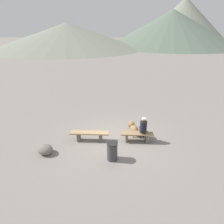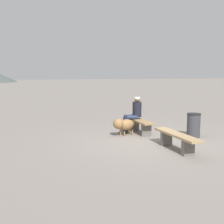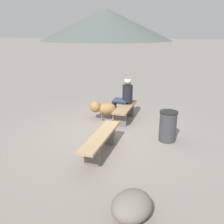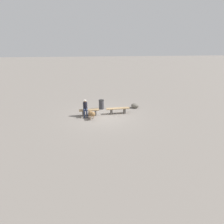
{
  "view_description": "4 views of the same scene",
  "coord_description": "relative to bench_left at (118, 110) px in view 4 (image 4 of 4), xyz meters",
  "views": [
    {
      "loc": [
        0.09,
        -8.03,
        5.05
      ],
      "look_at": [
        -0.1,
        1.65,
        0.74
      ],
      "focal_mm": 30.53,
      "sensor_mm": 36.0,
      "label": 1
    },
    {
      "loc": [
        -7.27,
        4.09,
        2.06
      ],
      "look_at": [
        1.02,
        0.93,
        0.83
      ],
      "focal_mm": 43.45,
      "sensor_mm": 36.0,
      "label": 2
    },
    {
      "loc": [
        -5.85,
        -1.75,
        2.66
      ],
      "look_at": [
        0.2,
        -0.0,
        0.56
      ],
      "focal_mm": 38.43,
      "sensor_mm": 36.0,
      "label": 3
    },
    {
      "loc": [
        1.93,
        12.53,
        4.9
      ],
      "look_at": [
        -0.56,
        0.39,
        0.36
      ],
      "focal_mm": 27.88,
      "sensor_mm": 36.0,
      "label": 4
    }
  ],
  "objects": [
    {
      "name": "bench_left",
      "position": [
        0.0,
        0.0,
        0.0
      ],
      "size": [
        1.87,
        0.41,
        0.46
      ],
      "rotation": [
        0.0,
        0.0,
        -0.03
      ],
      "color": "#605B56",
      "rests_on": "ground"
    },
    {
      "name": "seated_person",
      "position": [
        2.56,
        0.06,
        0.4
      ],
      "size": [
        0.35,
        0.66,
        1.27
      ],
      "rotation": [
        0.0,
        0.0,
        -0.05
      ],
      "color": "black",
      "rests_on": "ground"
    },
    {
      "name": "bench_right",
      "position": [
        2.27,
        -0.03,
        0.01
      ],
      "size": [
        1.54,
        0.46,
        0.48
      ],
      "rotation": [
        0.0,
        0.0,
        -0.03
      ],
      "color": "#605B56",
      "rests_on": "ground"
    },
    {
      "name": "dog",
      "position": [
        2.15,
        0.65,
        0.05
      ],
      "size": [
        0.56,
        0.9,
        0.61
      ],
      "rotation": [
        0.0,
        0.0,
        1.89
      ],
      "color": "olive",
      "rests_on": "ground"
    },
    {
      "name": "trash_bin",
      "position": [
        1.12,
        -1.42,
        0.07
      ],
      "size": [
        0.45,
        0.45,
        0.79
      ],
      "color": "#38383D",
      "rests_on": "ground"
    },
    {
      "name": "ground",
      "position": [
        1.15,
        0.13,
        -0.36
      ],
      "size": [
        210.0,
        210.0,
        0.06
      ],
      "primitive_type": "cube",
      "color": "gray"
    },
    {
      "name": "boulder",
      "position": [
        -1.79,
        -1.09,
        -0.12
      ],
      "size": [
        0.86,
        0.8,
        0.42
      ],
      "primitive_type": "ellipsoid",
      "rotation": [
        0.0,
        0.0,
        2.72
      ],
      "color": "#6B665B",
      "rests_on": "ground"
    }
  ]
}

